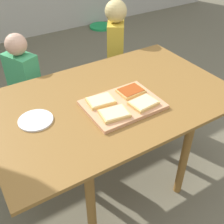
# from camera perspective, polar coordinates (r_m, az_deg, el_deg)

# --- Properties ---
(ground_plane) EXTENTS (16.00, 16.00, 0.00)m
(ground_plane) POSITION_cam_1_polar(r_m,az_deg,el_deg) (2.17, -0.11, -13.37)
(ground_plane) COLOR #68614C
(dining_table) EXTENTS (1.47, 0.93, 0.74)m
(dining_table) POSITION_cam_1_polar(r_m,az_deg,el_deg) (1.72, -0.13, 0.47)
(dining_table) COLOR brown
(dining_table) RESTS_ON ground
(cutting_board) EXTENTS (0.43, 0.32, 0.02)m
(cutting_board) POSITION_cam_1_polar(r_m,az_deg,el_deg) (1.59, 2.18, 1.54)
(cutting_board) COLOR tan
(cutting_board) RESTS_ON dining_table
(pizza_slice_near_left) EXTENTS (0.17, 0.13, 0.02)m
(pizza_slice_near_left) POSITION_cam_1_polar(r_m,az_deg,el_deg) (1.49, 0.46, -0.32)
(pizza_slice_near_left) COLOR #DFB463
(pizza_slice_near_left) RESTS_ON cutting_board
(pizza_slice_far_right) EXTENTS (0.15, 0.12, 0.02)m
(pizza_slice_far_right) POSITION_cam_1_polar(r_m,az_deg,el_deg) (1.67, 3.89, 4.34)
(pizza_slice_far_right) COLOR #DFB463
(pizza_slice_far_right) RESTS_ON cutting_board
(pizza_slice_near_right) EXTENTS (0.16, 0.13, 0.02)m
(pizza_slice_near_right) POSITION_cam_1_polar(r_m,az_deg,el_deg) (1.57, 6.49, 1.85)
(pizza_slice_near_right) COLOR #DFB463
(pizza_slice_near_right) RESTS_ON cutting_board
(pizza_slice_far_left) EXTENTS (0.16, 0.13, 0.02)m
(pizza_slice_far_left) POSITION_cam_1_polar(r_m,az_deg,el_deg) (1.58, -2.36, 2.33)
(pizza_slice_far_left) COLOR #DFB463
(pizza_slice_far_left) RESTS_ON cutting_board
(plate_white_left) EXTENTS (0.19, 0.19, 0.01)m
(plate_white_left) POSITION_cam_1_polar(r_m,az_deg,el_deg) (1.54, -15.45, -1.63)
(plate_white_left) COLOR white
(plate_white_left) RESTS_ON dining_table
(child_left) EXTENTS (0.23, 0.28, 0.96)m
(child_left) POSITION_cam_1_polar(r_m,az_deg,el_deg) (2.24, -17.44, 5.12)
(child_left) COLOR navy
(child_left) RESTS_ON ground
(child_right) EXTENTS (0.25, 0.28, 1.05)m
(child_right) POSITION_cam_1_polar(r_m,az_deg,el_deg) (2.55, 0.74, 12.63)
(child_right) COLOR #393653
(child_right) RESTS_ON ground
(garden_hose_coil) EXTENTS (0.39, 0.39, 0.03)m
(garden_hose_coil) POSITION_cam_1_polar(r_m,az_deg,el_deg) (4.84, -2.22, 17.20)
(garden_hose_coil) COLOR green
(garden_hose_coil) RESTS_ON ground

